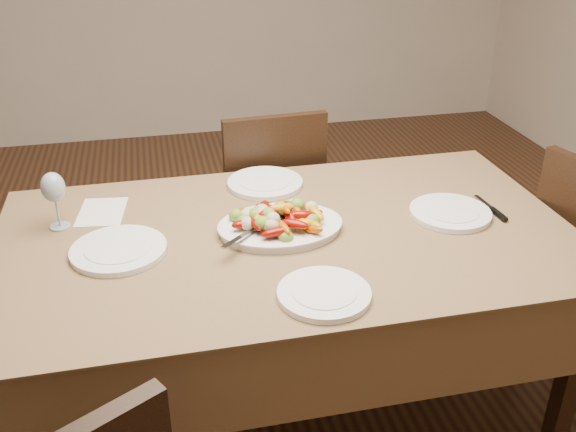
% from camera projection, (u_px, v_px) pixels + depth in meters
% --- Properties ---
extents(floor, '(6.00, 6.00, 0.00)m').
position_uv_depth(floor, '(264.00, 402.00, 2.44)').
color(floor, '#3D2312').
rests_on(floor, ground).
extents(dining_table, '(1.84, 1.05, 0.76)m').
position_uv_depth(dining_table, '(288.00, 328.00, 2.23)').
color(dining_table, brown).
rests_on(dining_table, ground).
extents(chair_far, '(0.45, 0.45, 0.95)m').
position_uv_depth(chair_far, '(265.00, 205.00, 2.86)').
color(chair_far, black).
rests_on(chair_far, ground).
extents(serving_platter, '(0.39, 0.29, 0.02)m').
position_uv_depth(serving_platter, '(280.00, 228.00, 2.05)').
color(serving_platter, white).
rests_on(serving_platter, dining_table).
extents(roasted_vegetables, '(0.32, 0.22, 0.09)m').
position_uv_depth(roasted_vegetables, '(280.00, 212.00, 2.03)').
color(roasted_vegetables, '#7C0902').
rests_on(roasted_vegetables, serving_platter).
extents(serving_spoon, '(0.25, 0.23, 0.03)m').
position_uv_depth(serving_spoon, '(262.00, 225.00, 1.99)').
color(serving_spoon, '#9EA0A8').
rests_on(serving_spoon, serving_platter).
extents(plate_left, '(0.29, 0.29, 0.02)m').
position_uv_depth(plate_left, '(119.00, 250.00, 1.94)').
color(plate_left, white).
rests_on(plate_left, dining_table).
extents(plate_right, '(0.27, 0.27, 0.02)m').
position_uv_depth(plate_right, '(450.00, 213.00, 2.15)').
color(plate_right, white).
rests_on(plate_right, dining_table).
extents(plate_far, '(0.28, 0.28, 0.02)m').
position_uv_depth(plate_far, '(265.00, 183.00, 2.37)').
color(plate_far, white).
rests_on(plate_far, dining_table).
extents(plate_near, '(0.26, 0.26, 0.02)m').
position_uv_depth(plate_near, '(324.00, 294.00, 1.73)').
color(plate_near, white).
rests_on(plate_near, dining_table).
extents(wine_glass, '(0.08, 0.08, 0.20)m').
position_uv_depth(wine_glass, '(55.00, 199.00, 2.04)').
color(wine_glass, '#8C99A5').
rests_on(wine_glass, dining_table).
extents(menu_card, '(0.18, 0.23, 0.00)m').
position_uv_depth(menu_card, '(102.00, 212.00, 2.18)').
color(menu_card, silver).
rests_on(menu_card, dining_table).
extents(table_knife, '(0.03, 0.20, 0.01)m').
position_uv_depth(table_knife, '(492.00, 209.00, 2.19)').
color(table_knife, '#9EA0A8').
rests_on(table_knife, dining_table).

